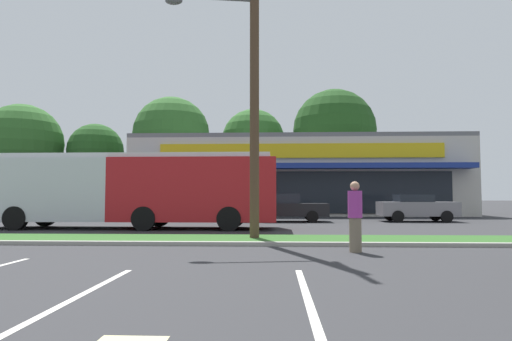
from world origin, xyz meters
name	(u,v)px	position (x,y,z in m)	size (l,w,h in m)	color
grass_median	(185,239)	(0.00, 14.00, 0.06)	(56.00, 2.20, 0.12)	#2D5B23
curb_lip	(177,244)	(0.00, 12.78, 0.06)	(56.00, 0.24, 0.12)	#99968C
parking_stripe_1	(72,300)	(0.01, 6.23, 0.00)	(0.12, 4.80, 0.01)	silver
parking_stripe_2	(308,300)	(3.31, 6.35, 0.00)	(0.12, 4.80, 0.01)	silver
storefront_building	(297,177)	(4.65, 35.34, 2.91)	(24.36, 12.03, 5.81)	#BCB7AD
tree_far_left	(22,143)	(-23.20, 43.78, 6.84)	(8.07, 8.07, 10.88)	#473323
tree_left	(96,151)	(-16.10, 45.26, 6.12)	(5.81, 5.81, 9.04)	#473323
tree_mid_left	(171,135)	(-7.23, 42.11, 7.34)	(7.49, 7.49, 11.10)	#473323
tree_mid	(253,141)	(0.59, 46.83, 7.37)	(6.77, 6.77, 10.77)	#473323
tree_mid_right	(334,131)	(8.71, 42.37, 7.73)	(8.00, 8.00, 11.74)	#473323
utility_pole	(250,62)	(2.08, 14.00, 5.79)	(3.11, 2.39, 10.88)	#4C3826
city_bus	(131,188)	(-3.49, 19.11, 1.77)	(12.91, 2.74, 3.25)	#AD191E
car_0	(283,207)	(3.33, 24.37, 0.79)	(4.80, 1.97, 1.55)	black
car_1	(19,207)	(-11.97, 24.78, 0.78)	(4.78, 1.90, 1.52)	#9E998C
car_4	(416,207)	(10.75, 24.72, 0.78)	(4.16, 1.85, 1.50)	slate
car_5	(150,207)	(-4.36, 25.11, 0.77)	(4.42, 1.89, 1.50)	maroon
pedestrian_by_pole	(355,216)	(4.93, 11.52, 0.92)	(0.37, 0.37, 1.82)	#726651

